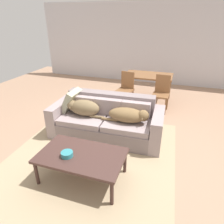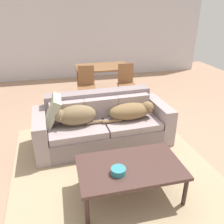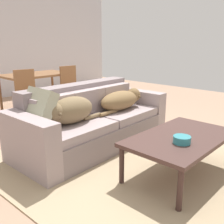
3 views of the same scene
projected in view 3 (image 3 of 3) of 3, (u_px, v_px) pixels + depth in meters
name	position (u px, v px, depth m)	size (l,w,h in m)	color
ground_plane	(95.00, 142.00, 3.64)	(10.00, 10.00, 0.00)	tan
area_rug	(145.00, 164.00, 2.98)	(2.79, 3.30, 0.01)	tan
couch	(92.00, 122.00, 3.49)	(2.22, 0.99, 0.82)	gray
dog_on_left_cushion	(70.00, 110.00, 3.02)	(0.77, 0.35, 0.32)	olive
dog_on_right_cushion	(122.00, 100.00, 3.68)	(0.88, 0.37, 0.27)	olive
throw_pillow_by_left_arm	(37.00, 109.00, 2.87)	(0.12, 0.47, 0.47)	#ABAB8D
coffee_table	(181.00, 140.00, 2.67)	(1.23, 0.74, 0.44)	#482E29
bowl_on_coffee_table	(182.00, 140.00, 2.46)	(0.17, 0.17, 0.07)	teal
dining_table	(36.00, 77.00, 5.13)	(1.31, 0.81, 0.76)	brown
dining_chair_near_left	(28.00, 93.00, 4.48)	(0.45, 0.45, 0.91)	brown
dining_chair_near_right	(72.00, 87.00, 5.11)	(0.42, 0.42, 0.92)	brown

